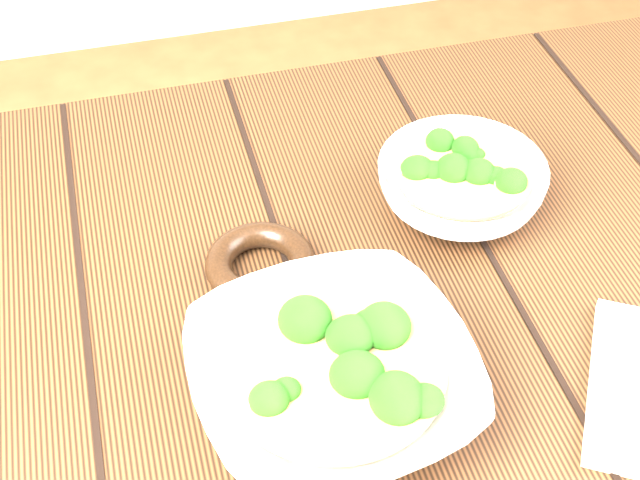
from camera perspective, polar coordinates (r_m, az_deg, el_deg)
The scene contains 4 objects.
table at distance 0.94m, azimuth 0.25°, elevation -9.24°, with size 1.20×0.80×0.75m.
soup_bowl_front at distance 0.76m, azimuth 0.82°, elevation -8.75°, with size 0.26×0.26×0.07m.
soup_bowl_back at distance 0.94m, azimuth 8.99°, elevation 3.53°, with size 0.23×0.23×0.06m.
trivet at distance 0.87m, azimuth -3.83°, elevation -1.55°, with size 0.11×0.11×0.03m, color black.
Camera 1 is at (-0.15, -0.54, 1.39)m, focal length 50.00 mm.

